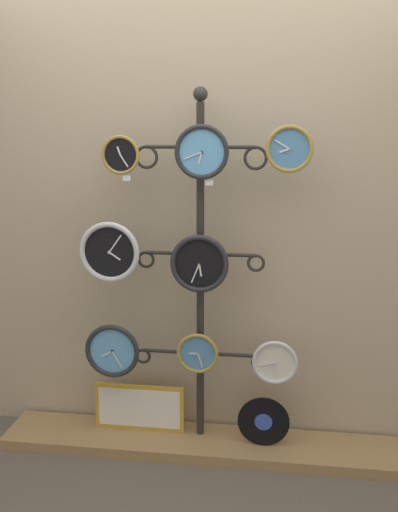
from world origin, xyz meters
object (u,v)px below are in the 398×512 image
clock_middle_center (199,264)px  clock_bottom_left (112,351)px  clock_middle_left (110,252)px  clock_top_right (289,149)px  display_stand (200,322)px  picture_frame (139,407)px  clock_bottom_right (275,362)px  clock_top_center (202,152)px  clock_bottom_center (198,353)px  clock_top_left (121,155)px  vinyl_record (263,422)px

clock_middle_center → clock_bottom_left: bearing=-177.9°
clock_middle_left → clock_top_right: bearing=0.9°
display_stand → picture_frame: bearing=-178.7°
clock_bottom_right → clock_bottom_left: bearing=-177.8°
display_stand → clock_top_center: bearing=-78.6°
clock_top_center → clock_middle_left: size_ratio=0.84×
clock_bottom_left → clock_bottom_center: clock_bottom_left is taller
clock_middle_left → display_stand: bearing=12.5°
clock_top_right → clock_bottom_center: size_ratio=1.03×
clock_top_center → clock_top_right: clock_top_center is taller
clock_bottom_center → picture_frame: clock_bottom_center is taller
clock_middle_left → clock_bottom_left: bearing=-83.8°
clock_top_center → clock_middle_left: (-0.49, 0.01, -0.52)m
clock_bottom_right → picture_frame: (-0.76, 0.08, -0.35)m
clock_top_left → clock_top_center: clock_top_center is taller
clock_top_left → clock_middle_center: clock_top_left is taller
clock_middle_left → vinyl_record: bearing=1.3°
clock_bottom_left → display_stand: bearing=14.1°
clock_top_center → clock_middle_left: clock_top_center is taller
clock_top_center → clock_bottom_center: (-0.02, 0.01, -1.06)m
clock_middle_left → picture_frame: size_ratio=0.63×
clock_middle_left → clock_bottom_left: (0.00, -0.01, -0.54)m
clock_top_left → vinyl_record: bearing=-0.8°
display_stand → clock_middle_center: bearing=-84.6°
clock_top_right → clock_middle_left: (-0.92, -0.01, -0.54)m
clock_bottom_left → clock_bottom_center: (0.47, 0.02, 0.01)m
clock_middle_left → vinyl_record: (0.82, 0.02, -0.92)m
display_stand → vinyl_record: (0.36, -0.09, -0.52)m
display_stand → picture_frame: size_ratio=3.80×
clock_top_left → clock_middle_left: size_ratio=0.62×
clock_middle_center → clock_bottom_left: (-0.47, -0.02, -0.50)m
clock_bottom_left → clock_bottom_right: 0.88m
clock_bottom_left → vinyl_record: clock_bottom_left is taller
clock_top_center → clock_bottom_right: clock_top_center is taller
clock_bottom_center → clock_middle_center: bearing=-3.6°
display_stand → picture_frame: 0.63m
display_stand → clock_top_right: (0.45, -0.09, 0.94)m
clock_top_left → clock_middle_left: clock_top_left is taller
clock_middle_center → clock_bottom_center: clock_middle_center is taller
display_stand → clock_middle_center: display_stand is taller
display_stand → clock_bottom_right: bearing=-11.6°
clock_top_left → clock_top_center: 0.42m
clock_bottom_center → picture_frame: (-0.35, 0.09, -0.39)m
clock_top_left → vinyl_record: clock_top_left is taller
clock_bottom_center → picture_frame: 0.53m
clock_bottom_center → vinyl_record: (0.35, 0.01, -0.38)m
clock_top_right → clock_bottom_right: clock_top_right is taller
display_stand → clock_top_left: display_stand is taller
clock_middle_center → display_stand: bearing=95.4°
display_stand → picture_frame: (-0.35, -0.01, -0.52)m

